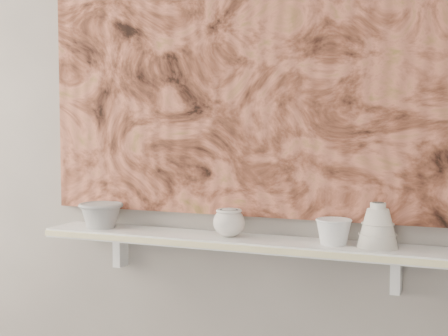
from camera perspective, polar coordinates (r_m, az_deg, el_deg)
The scene contains 11 objects.
wall_back at distance 2.10m, azimuth 2.37°, elevation 5.41°, with size 3.60×3.60×0.00m, color gray.
shelf at distance 2.05m, azimuth 1.44°, elevation -6.79°, with size 1.40×0.18×0.03m, color white.
shelf_stripe at distance 1.96m, azimuth 0.48°, elevation -7.26°, with size 1.40×0.01×0.02m, color beige.
bracket_left at distance 2.33m, azimuth -9.45°, elevation -7.39°, with size 0.03×0.06×0.12m, color white.
bracket_right at distance 2.01m, azimuth 15.47°, elevation -9.30°, with size 0.03×0.06×0.12m, color white.
painting at distance 2.10m, azimuth 2.25°, elevation 10.61°, with size 1.50×0.03×1.10m, color brown.
house_motif at distance 1.97m, azimuth 14.54°, elevation 1.95°, with size 0.09×0.00×0.08m, color black.
bowl_grey at distance 2.27m, azimuth -11.18°, elevation -4.22°, with size 0.16×0.16×0.09m, color gray, non-canonical shape.
cup_cream at distance 2.05m, azimuth 0.46°, elevation -5.00°, with size 0.10×0.10×0.10m, color beige, non-canonical shape.
bell_vessel at distance 1.92m, azimuth 13.87°, elevation -5.08°, with size 0.12×0.12×0.14m, color beige, non-canonical shape.
bowl_white at distance 1.95m, azimuth 10.00°, elevation -5.73°, with size 0.11×0.11×0.08m, color white, non-canonical shape.
Camera 1 is at (0.70, -0.38, 1.30)m, focal length 50.00 mm.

